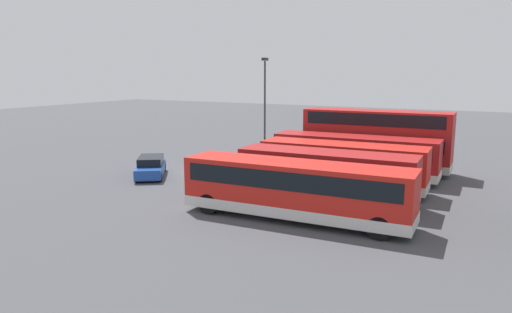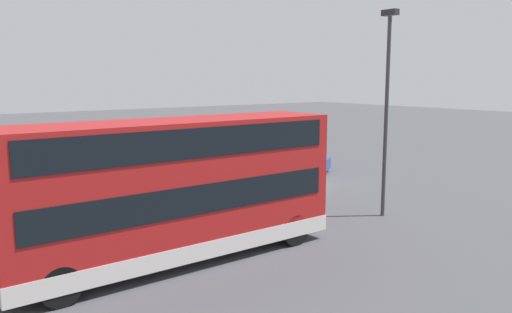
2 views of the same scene
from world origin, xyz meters
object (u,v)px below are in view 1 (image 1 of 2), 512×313
(car_hatchback_silver, at_px, (151,167))
(bus_single_deck_second, at_px, (354,155))
(bus_single_deck_third, at_px, (342,164))
(lamp_post_tall, at_px, (265,101))
(bus_double_decker_near_end, at_px, (376,138))
(bus_single_deck_fifth, at_px, (295,188))
(bus_single_deck_fourth, at_px, (326,175))

(car_hatchback_silver, bearing_deg, bus_single_deck_second, 116.90)
(bus_single_deck_third, height_order, lamp_post_tall, lamp_post_tall)
(bus_single_deck_second, bearing_deg, car_hatchback_silver, -63.10)
(bus_double_decker_near_end, distance_m, car_hatchback_silver, 16.88)
(bus_single_deck_third, height_order, bus_single_deck_fifth, same)
(bus_single_deck_third, distance_m, lamp_post_tall, 12.38)
(bus_single_deck_third, bearing_deg, bus_single_deck_second, -175.21)
(bus_single_deck_fifth, bearing_deg, bus_double_decker_near_end, 178.02)
(bus_single_deck_second, height_order, car_hatchback_silver, bus_single_deck_second)
(bus_single_deck_second, xyz_separation_m, bus_single_deck_third, (3.74, 0.31, -0.00))
(bus_single_deck_fourth, xyz_separation_m, car_hatchback_silver, (-0.53, -13.39, -0.92))
(lamp_post_tall, bearing_deg, bus_single_deck_fourth, 41.27)
(bus_single_deck_fourth, height_order, bus_single_deck_fifth, same)
(bus_double_decker_near_end, bearing_deg, car_hatchback_silver, -54.17)
(bus_double_decker_near_end, xyz_separation_m, bus_single_deck_second, (3.26, -0.66, -0.83))
(bus_single_deck_second, relative_size, bus_single_deck_fourth, 1.13)
(car_hatchback_silver, xyz_separation_m, lamp_post_tall, (-10.24, 3.94, 4.27))
(bus_single_deck_second, bearing_deg, bus_single_deck_fourth, 3.57)
(bus_double_decker_near_end, height_order, bus_single_deck_fourth, bus_double_decker_near_end)
(bus_single_deck_third, bearing_deg, bus_single_deck_fifth, -1.14)
(car_hatchback_silver, bearing_deg, bus_single_deck_fourth, 87.74)
(bus_single_deck_fifth, xyz_separation_m, car_hatchback_silver, (-4.31, -13.12, -0.92))
(car_hatchback_silver, bearing_deg, bus_single_deck_fifth, 71.80)
(bus_single_deck_fifth, bearing_deg, lamp_post_tall, -147.76)
(bus_double_decker_near_end, bearing_deg, bus_single_deck_third, -2.84)
(lamp_post_tall, bearing_deg, car_hatchback_silver, -21.03)
(bus_single_deck_third, relative_size, bus_single_deck_fourth, 1.03)
(bus_double_decker_near_end, relative_size, bus_single_deck_second, 0.95)
(bus_single_deck_fifth, relative_size, lamp_post_tall, 1.38)
(bus_single_deck_third, bearing_deg, bus_double_decker_near_end, 177.16)
(bus_single_deck_fourth, relative_size, bus_single_deck_fifth, 0.86)
(bus_single_deck_third, xyz_separation_m, lamp_post_tall, (-7.41, -9.32, 3.35))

